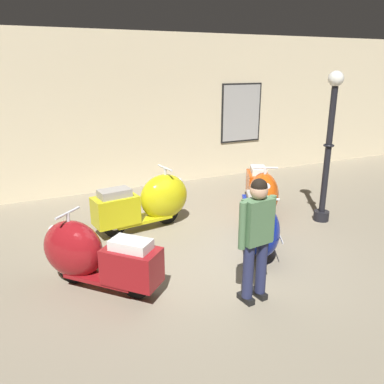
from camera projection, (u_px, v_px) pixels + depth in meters
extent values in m
plane|color=gray|center=(220.00, 258.00, 5.97)|extent=(60.00, 60.00, 0.00)
cube|color=beige|center=(133.00, 113.00, 9.00)|extent=(18.00, 0.20, 3.50)
cube|color=black|center=(241.00, 113.00, 10.10)|extent=(1.15, 0.03, 1.48)
cube|color=#9E9E9E|center=(242.00, 113.00, 10.08)|extent=(1.07, 0.01, 1.40)
cylinder|color=black|center=(72.00, 268.00, 5.26)|extent=(0.34, 0.36, 0.41)
cylinder|color=silver|center=(72.00, 268.00, 5.26)|extent=(0.20, 0.20, 0.18)
cylinder|color=black|center=(136.00, 283.00, 4.91)|extent=(0.34, 0.36, 0.41)
cylinder|color=silver|center=(136.00, 283.00, 4.91)|extent=(0.20, 0.20, 0.18)
cube|color=maroon|center=(103.00, 276.00, 5.09)|extent=(0.93, 0.97, 0.05)
ellipsoid|color=maroon|center=(73.00, 249.00, 5.15)|extent=(0.97, 0.99, 0.78)
cube|color=maroon|center=(132.00, 266.00, 4.86)|extent=(0.77, 0.79, 0.45)
cube|color=silver|center=(131.00, 245.00, 4.77)|extent=(0.54, 0.56, 0.12)
sphere|color=silver|center=(54.00, 231.00, 5.19)|extent=(0.15, 0.15, 0.15)
cylinder|color=silver|center=(69.00, 223.00, 5.05)|extent=(0.05, 0.05, 0.29)
cylinder|color=silver|center=(68.00, 213.00, 5.01)|extent=(0.35, 0.33, 0.03)
cylinder|color=black|center=(167.00, 212.00, 7.22)|extent=(0.44, 0.14, 0.43)
cylinder|color=silver|center=(167.00, 212.00, 7.22)|extent=(0.21, 0.13, 0.20)
cylinder|color=black|center=(114.00, 224.00, 6.69)|extent=(0.44, 0.14, 0.43)
cylinder|color=silver|center=(114.00, 224.00, 6.69)|extent=(0.21, 0.13, 0.20)
cube|color=gold|center=(142.00, 219.00, 6.96)|extent=(1.07, 0.52, 0.05)
ellipsoid|color=gold|center=(164.00, 197.00, 7.10)|extent=(0.98, 0.68, 0.83)
cube|color=gold|center=(116.00, 210.00, 6.64)|extent=(0.79, 0.53, 0.48)
cube|color=gray|center=(115.00, 193.00, 6.55)|extent=(0.56, 0.37, 0.13)
sphere|color=silver|center=(178.00, 182.00, 7.19)|extent=(0.16, 0.16, 0.16)
cylinder|color=silver|center=(165.00, 176.00, 7.00)|extent=(0.05, 0.05, 0.30)
cylinder|color=silver|center=(165.00, 168.00, 6.95)|extent=(0.10, 0.48, 0.03)
cube|color=silver|center=(157.00, 196.00, 7.34)|extent=(0.73, 0.11, 0.03)
cylinder|color=black|center=(261.00, 249.00, 5.80)|extent=(0.26, 0.39, 0.40)
cylinder|color=silver|center=(261.00, 249.00, 5.80)|extent=(0.17, 0.20, 0.18)
cylinder|color=black|center=(254.00, 225.00, 6.71)|extent=(0.26, 0.39, 0.40)
cylinder|color=silver|center=(254.00, 225.00, 6.71)|extent=(0.17, 0.20, 0.18)
cube|color=navy|center=(257.00, 237.00, 6.26)|extent=(0.76, 1.01, 0.05)
ellipsoid|color=navy|center=(262.00, 230.00, 5.76)|extent=(0.85, 0.99, 0.76)
cube|color=navy|center=(255.00, 213.00, 6.60)|extent=(0.67, 0.79, 0.44)
cube|color=gray|center=(256.00, 198.00, 6.51)|extent=(0.47, 0.56, 0.12)
sphere|color=silver|center=(265.00, 224.00, 5.43)|extent=(0.15, 0.15, 0.15)
cylinder|color=silver|center=(263.00, 209.00, 5.63)|extent=(0.04, 0.04, 0.28)
cylinder|color=silver|center=(264.00, 199.00, 5.58)|extent=(0.40, 0.23, 0.03)
cube|color=silver|center=(279.00, 234.00, 5.77)|extent=(0.33, 0.60, 0.02)
cylinder|color=black|center=(263.00, 210.00, 7.37)|extent=(0.27, 0.41, 0.42)
cylinder|color=silver|center=(263.00, 210.00, 7.37)|extent=(0.17, 0.21, 0.19)
cylinder|color=black|center=(257.00, 193.00, 8.31)|extent=(0.27, 0.41, 0.42)
cylinder|color=silver|center=(257.00, 193.00, 8.31)|extent=(0.17, 0.21, 0.19)
cube|color=#C6470F|center=(260.00, 202.00, 7.85)|extent=(0.79, 1.05, 0.05)
ellipsoid|color=#C6470F|center=(264.00, 194.00, 7.33)|extent=(0.88, 1.02, 0.79)
cube|color=#C6470F|center=(258.00, 184.00, 8.20)|extent=(0.69, 0.82, 0.46)
cube|color=silver|center=(258.00, 170.00, 8.11)|extent=(0.49, 0.58, 0.12)
sphere|color=silver|center=(266.00, 187.00, 6.98)|extent=(0.16, 0.16, 0.16)
cylinder|color=silver|center=(265.00, 176.00, 7.19)|extent=(0.05, 0.05, 0.29)
cylinder|color=silver|center=(265.00, 168.00, 7.14)|extent=(0.42, 0.24, 0.03)
cylinder|color=black|center=(321.00, 216.00, 7.41)|extent=(0.28, 0.28, 0.18)
cylinder|color=black|center=(328.00, 152.00, 7.03)|extent=(0.11, 0.11, 2.27)
torus|color=black|center=(329.00, 145.00, 7.00)|extent=(0.19, 0.19, 0.04)
sphere|color=white|center=(336.00, 79.00, 6.65)|extent=(0.27, 0.27, 0.27)
cube|color=black|center=(259.00, 294.00, 4.98)|extent=(0.12, 0.26, 0.08)
cylinder|color=#23284C|center=(261.00, 264.00, 4.83)|extent=(0.13, 0.13, 0.78)
cube|color=black|center=(246.00, 298.00, 4.87)|extent=(0.12, 0.26, 0.08)
cylinder|color=#23284C|center=(248.00, 268.00, 4.72)|extent=(0.13, 0.13, 0.78)
cube|color=#4C724C|center=(257.00, 221.00, 4.60)|extent=(0.38, 0.23, 0.55)
cylinder|color=#4C724C|center=(272.00, 218.00, 4.71)|extent=(0.09, 0.09, 0.57)
cylinder|color=#4C724C|center=(242.00, 226.00, 4.49)|extent=(0.09, 0.09, 0.57)
sphere|color=tan|center=(259.00, 191.00, 4.48)|extent=(0.21, 0.21, 0.21)
sphere|color=black|center=(259.00, 187.00, 4.47)|extent=(0.19, 0.19, 0.19)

